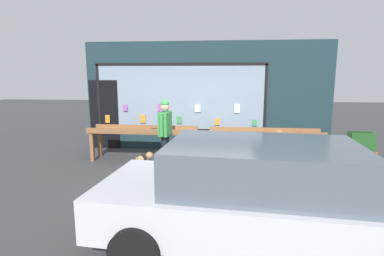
# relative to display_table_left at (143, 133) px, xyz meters

# --- Properties ---
(ground_plane) EXTENTS (40.00, 40.00, 0.00)m
(ground_plane) POSITION_rel_display_table_left_xyz_m (1.58, -1.06, -0.73)
(ground_plane) COLOR #38383A
(shopfront_facade) EXTENTS (7.23, 0.29, 3.22)m
(shopfront_facade) POSITION_rel_display_table_left_xyz_m (1.48, 1.33, 0.87)
(shopfront_facade) COLOR #192D33
(shopfront_facade) RESTS_ON ground_plane
(display_table_left) EXTENTS (2.85, 0.67, 0.90)m
(display_table_left) POSITION_rel_display_table_left_xyz_m (0.00, 0.00, 0.00)
(display_table_left) COLOR brown
(display_table_left) RESTS_ON ground_plane
(display_table_right) EXTENTS (2.85, 0.62, 0.89)m
(display_table_right) POSITION_rel_display_table_left_xyz_m (3.17, -0.00, -0.01)
(display_table_right) COLOR brown
(display_table_right) RESTS_ON ground_plane
(person_browsing) EXTENTS (0.27, 0.66, 1.67)m
(person_browsing) POSITION_rel_display_table_left_xyz_m (0.70, -0.58, 0.25)
(person_browsing) COLOR black
(person_browsing) RESTS_ON ground_plane
(small_dog) EXTENTS (0.39, 0.47, 0.43)m
(small_dog) POSITION_rel_display_table_left_xyz_m (0.25, -0.89, -0.44)
(small_dog) COLOR #99724C
(small_dog) RESTS_ON ground_plane
(sandwich_board_sign) EXTENTS (0.61, 0.69, 0.91)m
(sandwich_board_sign) POSITION_rel_display_table_left_xyz_m (5.39, -0.25, -0.27)
(sandwich_board_sign) COLOR #193F19
(sandwich_board_sign) RESTS_ON ground_plane
(parked_car) EXTENTS (4.32, 2.18, 1.41)m
(parked_car) POSITION_rel_display_table_left_xyz_m (2.59, -3.91, 0.01)
(parked_car) COLOR silver
(parked_car) RESTS_ON ground_plane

